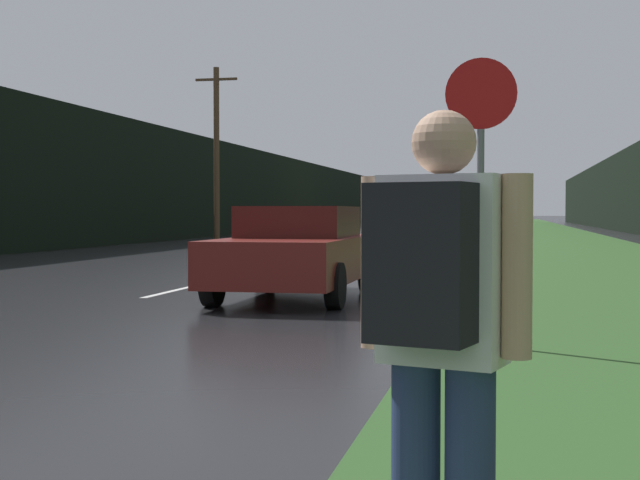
# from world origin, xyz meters

# --- Properties ---
(grass_verge) EXTENTS (6.00, 240.00, 0.02)m
(grass_verge) POSITION_xyz_m (7.59, 40.00, 0.01)
(grass_verge) COLOR #2D5123
(grass_verge) RESTS_ON ground_plane
(lane_stripe_c) EXTENTS (0.12, 3.00, 0.01)m
(lane_stripe_c) POSITION_xyz_m (0.00, 15.04, 0.00)
(lane_stripe_c) COLOR silver
(lane_stripe_c) RESTS_ON ground_plane
(lane_stripe_d) EXTENTS (0.12, 3.00, 0.01)m
(lane_stripe_d) POSITION_xyz_m (0.00, 22.04, 0.00)
(lane_stripe_d) COLOR silver
(lane_stripe_d) RESTS_ON ground_plane
(lane_stripe_e) EXTENTS (0.12, 3.00, 0.01)m
(lane_stripe_e) POSITION_xyz_m (0.00, 29.04, 0.00)
(lane_stripe_e) COLOR silver
(lane_stripe_e) RESTS_ON ground_plane
(lane_stripe_f) EXTENTS (0.12, 3.00, 0.01)m
(lane_stripe_f) POSITION_xyz_m (0.00, 36.04, 0.00)
(lane_stripe_f) COLOR silver
(lane_stripe_f) RESTS_ON ground_plane
(treeline_far_side) EXTENTS (2.00, 140.00, 5.10)m
(treeline_far_side) POSITION_xyz_m (-10.59, 50.00, 2.55)
(treeline_far_side) COLOR black
(treeline_far_side) RESTS_ON ground_plane
(utility_pole_far) EXTENTS (1.80, 0.24, 7.32)m
(utility_pole_far) POSITION_xyz_m (-6.53, 36.45, 3.79)
(utility_pole_far) COLOR #4C3823
(utility_pole_far) RESTS_ON ground_plane
(stop_sign) EXTENTS (0.69, 0.07, 2.79)m
(stop_sign) POSITION_xyz_m (5.16, 9.65, 1.72)
(stop_sign) COLOR slate
(stop_sign) RESTS_ON ground_plane
(hitchhiker_with_backpack) EXTENTS (0.55, 0.47, 1.63)m
(hitchhiker_with_backpack) POSITION_xyz_m (5.22, 3.73, 0.94)
(hitchhiker_with_backpack) COLOR navy
(hitchhiker_with_backpack) RESTS_ON ground_plane
(car_passing_near) EXTENTS (1.93, 4.37, 1.39)m
(car_passing_near) POSITION_xyz_m (2.29, 14.02, 0.71)
(car_passing_near) COLOR maroon
(car_passing_near) RESTS_ON ground_plane
(delivery_truck) EXTENTS (2.53, 7.16, 3.61)m
(delivery_truck) POSITION_xyz_m (-2.29, 65.88, 1.89)
(delivery_truck) COLOR #6E684F
(delivery_truck) RESTS_ON ground_plane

